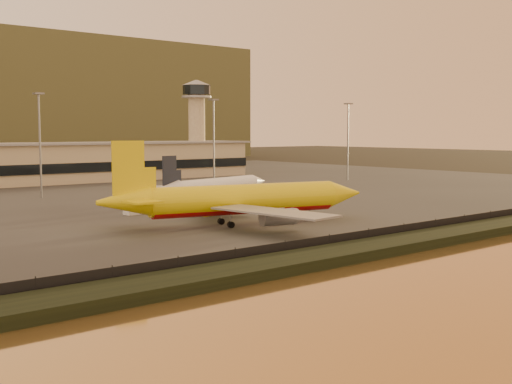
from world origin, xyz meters
The scene contains 10 objects.
ground centered at (0.00, 0.00, 0.00)m, with size 900.00×900.00×0.00m, color black.
embankment centered at (0.00, -17.00, 0.70)m, with size 320.00×7.00×1.40m, color black.
tarmac centered at (0.00, 95.00, 0.10)m, with size 320.00×220.00×0.20m, color #2D2D2D.
perimeter_fence centered at (0.00, -13.00, 1.30)m, with size 300.00×0.05×2.20m, color black.
control_tower centered at (70.00, 131.00, 21.66)m, with size 11.20×11.20×35.50m.
apron_light_masts centered at (15.00, 75.00, 15.70)m, with size 152.20×12.20×25.40m.
dhl_cargo_jet centered at (-0.33, 13.92, 4.59)m, with size 48.67×46.71×14.69m.
white_narrowbody_jet centered at (19.83, 49.17, 3.46)m, with size 37.77×36.24×10.94m.
gse_vehicle_yellow centered at (2.61, 27.37, 1.01)m, with size 3.61×1.63×1.63m, color yellow.
gse_vehicle_white centered at (-7.15, 38.56, 1.21)m, with size 4.47×2.01×2.01m, color silver.
Camera 1 is at (-67.76, -72.79, 16.36)m, focal length 45.00 mm.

